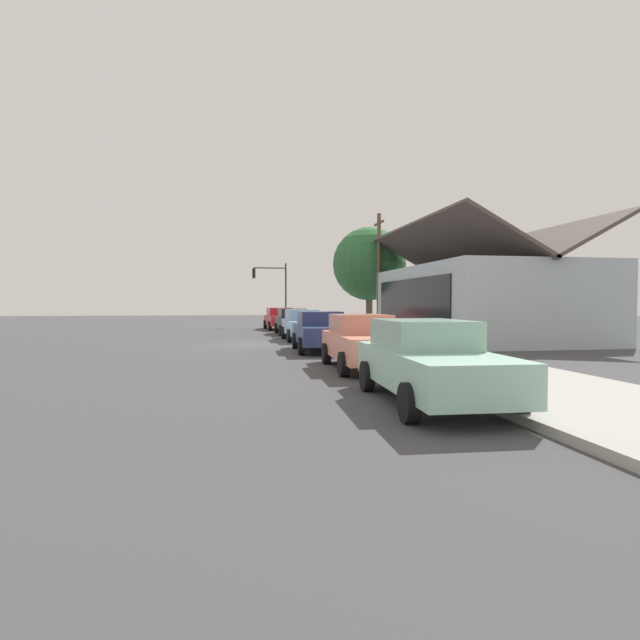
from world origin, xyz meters
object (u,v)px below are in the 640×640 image
car_cherry (280,318)px  car_seafoam (429,360)px  utility_pole_wooden (379,271)px  fire_hydrant_red (441,360)px  traffic_light_main (273,284)px  shade_tree (369,264)px  car_skyblue (303,325)px  car_charcoal (293,321)px  car_coral (363,341)px  car_navy (321,331)px

car_cherry → car_seafoam: same height
car_seafoam → utility_pole_wooden: 22.42m
car_seafoam → fire_hydrant_red: car_seafoam is taller
traffic_light_main → fire_hydrant_red: (29.98, 1.66, -2.99)m
shade_tree → traffic_light_main: (-8.51, -5.77, -1.07)m
car_skyblue → car_cherry: bearing=-179.3°
utility_pole_wooden → car_charcoal: bearing=-97.6°
car_seafoam → traffic_light_main: bearing=-177.1°
shade_tree → traffic_light_main: size_ratio=1.35×
car_coral → fire_hydrant_red: car_coral is taller
car_cherry → car_seafoam: size_ratio=0.97×
car_charcoal → utility_pole_wooden: (0.71, 5.30, 3.11)m
car_skyblue → fire_hydrant_red: bearing=6.0°
shade_tree → fire_hydrant_red: size_ratio=9.91×
car_charcoal → car_skyblue: (5.20, -0.14, 0.00)m
car_charcoal → traffic_light_main: size_ratio=0.85×
traffic_light_main → fire_hydrant_red: bearing=3.2°
car_cherry → fire_hydrant_red: bearing=1.2°
shade_tree → car_coral: bearing=-16.1°
car_seafoam → shade_tree: size_ratio=0.70×
car_seafoam → utility_pole_wooden: bearing=168.4°
car_skyblue → traffic_light_main: (-15.61, -0.21, 2.68)m
car_skyblue → car_seafoam: 17.05m
car_skyblue → shade_tree: 9.76m
shade_tree → traffic_light_main: shade_tree is taller
car_charcoal → traffic_light_main: 10.76m
car_coral → utility_pole_wooden: 17.47m
traffic_light_main → utility_pole_wooden: 12.49m
car_cherry → car_coral: size_ratio=1.03×
car_charcoal → car_coral: same height
car_seafoam → shade_tree: shade_tree is taller
traffic_light_main → utility_pole_wooden: size_ratio=0.69×
car_navy → shade_tree: size_ratio=0.65×
car_skyblue → shade_tree: size_ratio=0.66×
utility_pole_wooden → traffic_light_main: bearing=-153.0°
car_seafoam → utility_pole_wooden: utility_pole_wooden is taller
car_seafoam → shade_tree: bearing=169.6°
car_coral → car_seafoam: size_ratio=0.94×
car_charcoal → car_skyblue: 5.20m
shade_tree → utility_pole_wooden: 2.69m
car_seafoam → car_navy: bearing=-176.6°
car_seafoam → fire_hydrant_red: bearing=154.7°
car_cherry → traffic_light_main: traffic_light_main is taller
car_navy → traffic_light_main: bearing=-177.3°
car_navy → car_cherry: bearing=-177.6°
car_coral → fire_hydrant_red: (2.52, 1.36, -0.32)m
car_skyblue → traffic_light_main: size_ratio=0.89×
shade_tree → fire_hydrant_red: shade_tree is taller
car_coral → fire_hydrant_red: 2.88m
traffic_light_main → car_seafoam: bearing=0.4°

